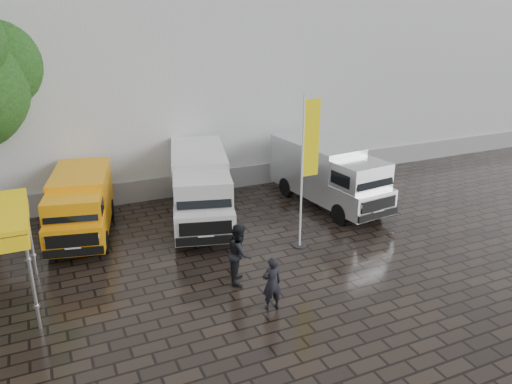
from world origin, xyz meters
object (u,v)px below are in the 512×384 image
at_px(van_yellow, 81,207).
at_px(van_white, 200,189).
at_px(flagpole, 307,163).
at_px(wheelie_bin, 355,164).
at_px(van_silver, 328,176).
at_px(person_front, 272,283).
at_px(person_tent, 240,253).

xyz_separation_m(van_yellow, van_white, (4.54, -0.44, 0.20)).
distance_m(flagpole, wheelie_bin, 9.54).
height_order(van_silver, flagpole, flagpole).
bearing_deg(flagpole, person_front, -131.87).
relative_size(flagpole, wheelie_bin, 5.03).
bearing_deg(van_white, person_tent, -79.36).
xyz_separation_m(van_yellow, wheelie_bin, (13.90, 2.22, -0.63)).
bearing_deg(van_yellow, person_tent, -40.72).
relative_size(van_white, wheelie_bin, 5.78).
relative_size(van_silver, person_tent, 3.17).
height_order(van_yellow, van_silver, van_silver).
xyz_separation_m(van_white, person_tent, (-0.39, -5.09, -0.42)).
height_order(van_silver, wheelie_bin, van_silver).
relative_size(van_yellow, van_silver, 0.83).
xyz_separation_m(van_white, person_front, (-0.15, -6.91, -0.58)).
distance_m(van_silver, flagpole, 4.68).
xyz_separation_m(van_silver, person_front, (-5.82, -6.37, -0.52)).
height_order(person_front, person_tent, person_tent).
height_order(van_white, person_front, van_white).
distance_m(van_white, wheelie_bin, 9.76).
relative_size(van_yellow, person_tent, 2.64).
xyz_separation_m(van_yellow, flagpole, (7.27, -4.13, 1.97)).
xyz_separation_m(flagpole, person_tent, (-3.12, -1.39, -2.18)).
relative_size(flagpole, person_front, 3.43).
relative_size(van_silver, wheelie_bin, 5.57).
bearing_deg(flagpole, van_white, 126.47).
relative_size(van_yellow, van_white, 0.80).
relative_size(person_front, person_tent, 0.83).
bearing_deg(van_white, van_yellow, -170.53).
xyz_separation_m(van_white, van_silver, (5.67, -0.54, -0.05)).
bearing_deg(wheelie_bin, flagpole, -117.41).
distance_m(van_silver, person_front, 8.64).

